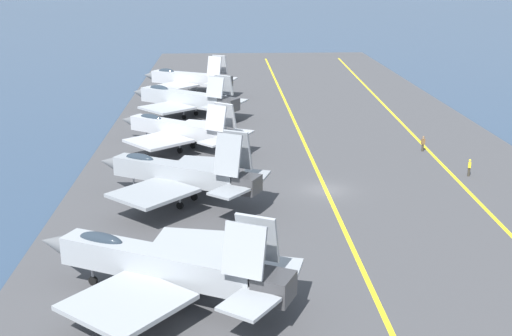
% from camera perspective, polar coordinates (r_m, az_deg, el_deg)
% --- Properties ---
extents(ground_plane, '(2000.00, 2000.00, 0.00)m').
position_cam_1_polar(ground_plane, '(58.55, 6.22, -2.32)').
color(ground_plane, '#2D425B').
extents(carrier_deck, '(190.11, 46.50, 0.40)m').
position_cam_1_polar(carrier_deck, '(58.48, 6.22, -2.13)').
color(carrier_deck, '#424244').
rests_on(carrier_deck, ground).
extents(deck_stripe_foul_line, '(170.99, 6.75, 0.01)m').
position_cam_1_polar(deck_stripe_foul_line, '(61.70, 18.05, -1.66)').
color(deck_stripe_foul_line, yellow).
rests_on(deck_stripe_foul_line, carrier_deck).
extents(deck_stripe_centerline, '(171.10, 0.36, 0.01)m').
position_cam_1_polar(deck_stripe_centerline, '(58.42, 6.23, -1.94)').
color(deck_stripe_centerline, yellow).
rests_on(deck_stripe_centerline, carrier_deck).
extents(parked_jet_second, '(14.12, 17.01, 6.23)m').
position_cam_1_polar(parked_jet_second, '(39.00, -8.41, -8.49)').
color(parked_jet_second, '#93999E').
rests_on(parked_jet_second, carrier_deck).
extents(parked_jet_third, '(13.86, 15.40, 6.85)m').
position_cam_1_polar(parked_jet_third, '(54.37, -6.88, -0.48)').
color(parked_jet_third, gray).
rests_on(parked_jet_third, carrier_deck).
extents(parked_jet_fourth, '(13.78, 15.64, 5.78)m').
position_cam_1_polar(parked_jet_fourth, '(70.63, -6.77, 3.42)').
color(parked_jet_fourth, '#A8AAAF').
rests_on(parked_jet_fourth, carrier_deck).
extents(parked_jet_fifth, '(14.08, 16.47, 6.01)m').
position_cam_1_polar(parked_jet_fifth, '(86.53, -6.45, 6.14)').
color(parked_jet_fifth, '#9EA3A8').
rests_on(parked_jet_fifth, carrier_deck).
extents(parked_jet_sixth, '(12.27, 15.28, 6.51)m').
position_cam_1_polar(parked_jet_sixth, '(100.43, -6.10, 7.91)').
color(parked_jet_sixth, '#A8AAAF').
rests_on(parked_jet_sixth, carrier_deck).
extents(crew_brown_vest, '(0.35, 0.43, 1.70)m').
position_cam_1_polar(crew_brown_vest, '(72.21, 14.63, 2.17)').
color(crew_brown_vest, '#383328').
rests_on(crew_brown_vest, carrier_deck).
extents(crew_yellow_vest, '(0.44, 0.37, 1.70)m').
position_cam_1_polar(crew_yellow_vest, '(64.87, 18.44, 0.10)').
color(crew_yellow_vest, '#383328').
rests_on(crew_yellow_vest, carrier_deck).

